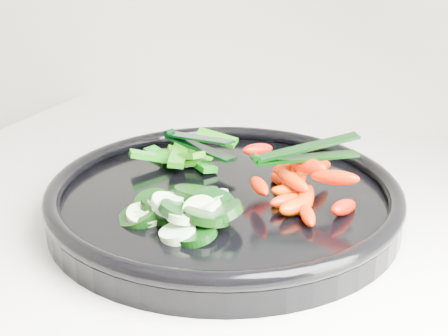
% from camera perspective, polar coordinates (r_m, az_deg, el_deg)
% --- Properties ---
extents(veggie_tray, '(0.47, 0.47, 0.04)m').
position_cam_1_polar(veggie_tray, '(0.66, 0.00, -2.77)').
color(veggie_tray, black).
rests_on(veggie_tray, counter).
extents(cucumber_pile, '(0.14, 0.12, 0.04)m').
position_cam_1_polar(cucumber_pile, '(0.61, -4.25, -3.86)').
color(cucumber_pile, black).
rests_on(cucumber_pile, veggie_tray).
extents(carrot_pile, '(0.14, 0.14, 0.06)m').
position_cam_1_polar(carrot_pile, '(0.65, 6.91, -1.50)').
color(carrot_pile, red).
rests_on(carrot_pile, veggie_tray).
extents(pepper_pile, '(0.11, 0.12, 0.04)m').
position_cam_1_polar(pepper_pile, '(0.74, -3.72, 1.21)').
color(pepper_pile, '#216E0A').
rests_on(pepper_pile, veggie_tray).
extents(tong_carrot, '(0.10, 0.08, 0.02)m').
position_cam_1_polar(tong_carrot, '(0.64, 7.30, 1.38)').
color(tong_carrot, black).
rests_on(tong_carrot, carrot_pile).
extents(tong_pepper, '(0.11, 0.06, 0.02)m').
position_cam_1_polar(tong_pepper, '(0.74, -2.52, 2.39)').
color(tong_pepper, black).
rests_on(tong_pepper, pepper_pile).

